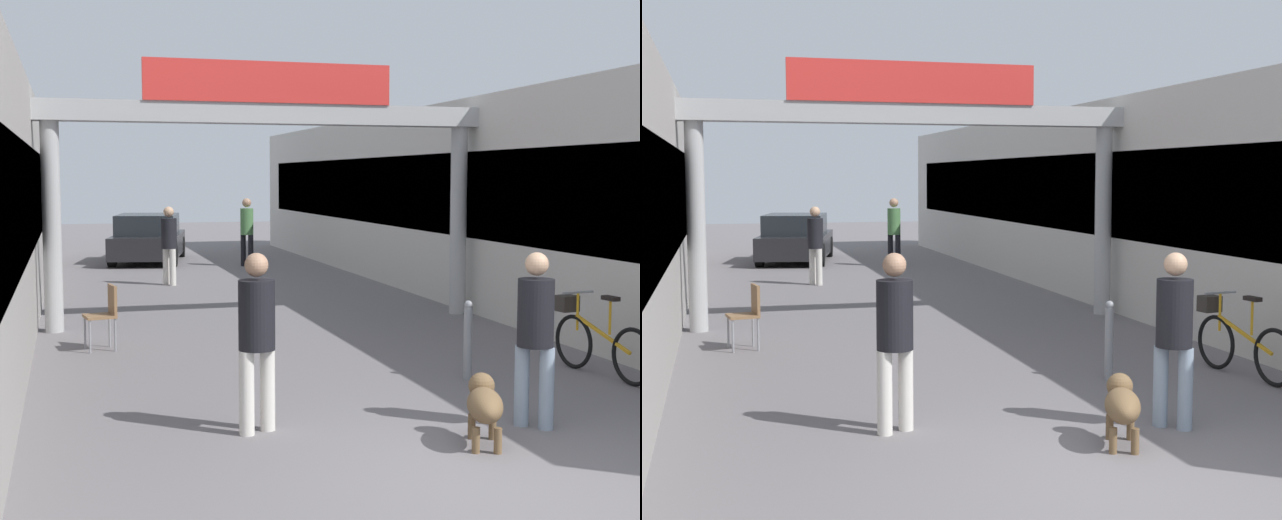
{
  "view_description": "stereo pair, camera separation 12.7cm",
  "coord_description": "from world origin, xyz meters",
  "views": [
    {
      "loc": [
        -3.11,
        -6.01,
        2.37
      ],
      "look_at": [
        0.0,
        4.96,
        1.3
      ],
      "focal_mm": 50.0,
      "sensor_mm": 36.0,
      "label": 1
    },
    {
      "loc": [
        -2.98,
        -6.05,
        2.37
      ],
      "look_at": [
        0.0,
        4.96,
        1.3
      ],
      "focal_mm": 50.0,
      "sensor_mm": 36.0,
      "label": 2
    }
  ],
  "objects": [
    {
      "name": "pedestrian_elderly_walking",
      "position": [
        1.42,
        17.08,
        1.04
      ],
      "size": [
        0.48,
        0.48,
        1.8
      ],
      "color": "black",
      "rests_on": "ground_plane"
    },
    {
      "name": "storefront_right",
      "position": [
        5.09,
        11.0,
        1.87
      ],
      "size": [
        3.0,
        26.0,
        3.73
      ],
      "color": "beige",
      "rests_on": "ground_plane"
    },
    {
      "name": "pedestrian_with_dog",
      "position": [
        1.09,
        1.38,
        0.95
      ],
      "size": [
        0.48,
        0.48,
        1.67
      ],
      "color": "#8C9EB2",
      "rests_on": "ground_plane"
    },
    {
      "name": "cafe_chair_wood_nearer",
      "position": [
        -2.65,
        6.39,
        0.54
      ],
      "size": [
        0.46,
        0.46,
        0.89
      ],
      "color": "gray",
      "rests_on": "ground_plane"
    },
    {
      "name": "ground_plane",
      "position": [
        0.0,
        0.0,
        0.0
      ],
      "size": [
        80.0,
        80.0,
        0.0
      ],
      "primitive_type": "plane",
      "color": "slate"
    },
    {
      "name": "arcade_sign_gateway",
      "position": [
        0.0,
        8.03,
        2.94
      ],
      "size": [
        7.4,
        0.47,
        4.17
      ],
      "color": "#B2B2B2",
      "rests_on": "ground_plane"
    },
    {
      "name": "parked_car_black",
      "position": [
        -0.98,
        19.03,
        0.64
      ],
      "size": [
        2.48,
        4.26,
        1.33
      ],
      "color": "black",
      "rests_on": "ground_plane"
    },
    {
      "name": "pedestrian_carrying_crate",
      "position": [
        -1.0,
        13.52,
        0.99
      ],
      "size": [
        0.47,
        0.47,
        1.72
      ],
      "color": "silver",
      "rests_on": "ground_plane"
    },
    {
      "name": "dog_on_leash",
      "position": [
        0.4,
        1.03,
        0.37
      ],
      "size": [
        0.54,
        0.84,
        0.59
      ],
      "color": "brown",
      "rests_on": "ground_plane"
    },
    {
      "name": "bollard_post_metal",
      "position": [
        1.36,
        3.4,
        0.47
      ],
      "size": [
        0.1,
        0.1,
        0.93
      ],
      "color": "gray",
      "rests_on": "ground_plane"
    },
    {
      "name": "bicycle_orange_second",
      "position": [
        2.93,
        3.2,
        0.44
      ],
      "size": [
        0.46,
        1.68,
        0.98
      ],
      "color": "black",
      "rests_on": "ground_plane"
    },
    {
      "name": "pedestrian_companion",
      "position": [
        -1.46,
        1.93,
        0.96
      ],
      "size": [
        0.45,
        0.45,
        1.68
      ],
      "color": "silver",
      "rests_on": "ground_plane"
    }
  ]
}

